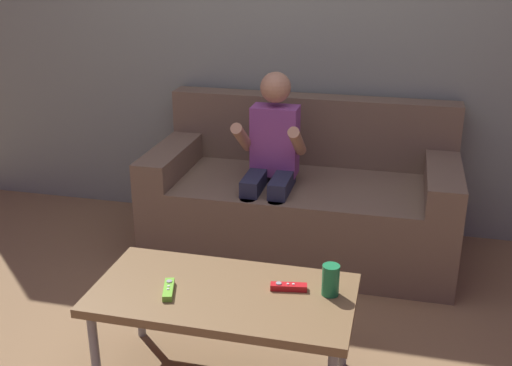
% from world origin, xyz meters
% --- Properties ---
extents(wall_back, '(4.93, 0.05, 2.50)m').
position_xyz_m(wall_back, '(0.00, 1.71, 1.25)').
color(wall_back, gray).
rests_on(wall_back, ground).
extents(couch, '(1.67, 0.80, 0.83)m').
position_xyz_m(couch, '(0.15, 1.31, 0.30)').
color(couch, '#75604C').
rests_on(couch, ground).
extents(person_seated_on_couch, '(0.35, 0.43, 1.03)m').
position_xyz_m(person_seated_on_couch, '(0.01, 1.13, 0.59)').
color(person_seated_on_couch, '#282D47').
rests_on(person_seated_on_couch, ground).
extents(coffee_table, '(1.00, 0.51, 0.41)m').
position_xyz_m(coffee_table, '(0.06, 0.07, 0.37)').
color(coffee_table, brown).
rests_on(coffee_table, ground).
extents(game_remote_lime_near_edge, '(0.07, 0.14, 0.03)m').
position_xyz_m(game_remote_lime_near_edge, '(-0.14, 0.01, 0.42)').
color(game_remote_lime_near_edge, '#72C638').
rests_on(game_remote_lime_near_edge, coffee_table).
extents(game_remote_red_center, '(0.14, 0.06, 0.03)m').
position_xyz_m(game_remote_red_center, '(0.30, 0.14, 0.42)').
color(game_remote_red_center, red).
rests_on(game_remote_red_center, coffee_table).
extents(soda_can, '(0.07, 0.07, 0.12)m').
position_xyz_m(soda_can, '(0.46, 0.14, 0.47)').
color(soda_can, '#1E7F47').
rests_on(soda_can, coffee_table).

